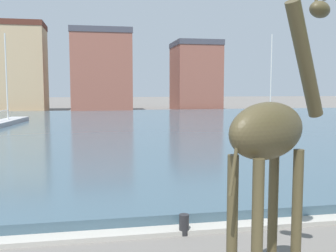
% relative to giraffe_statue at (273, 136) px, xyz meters
% --- Properties ---
extents(harbor_water, '(84.14, 46.74, 0.37)m').
position_rel_giraffe_statue_xyz_m(harbor_water, '(-0.66, 26.61, -2.54)').
color(harbor_water, '#3D5666').
rests_on(harbor_water, ground).
extents(quay_edge_coping, '(84.14, 0.50, 0.12)m').
position_rel_giraffe_statue_xyz_m(quay_edge_coping, '(-0.66, 3.00, -2.66)').
color(quay_edge_coping, '#ADA89E').
rests_on(quay_edge_coping, ground).
extents(giraffe_statue, '(2.76, 2.07, 5.33)m').
position_rel_giraffe_statue_xyz_m(giraffe_statue, '(0.00, 0.00, 0.00)').
color(giraffe_statue, '#4C4228').
rests_on(giraffe_statue, ground).
extents(sailboat_grey, '(2.69, 9.57, 8.25)m').
position_rel_giraffe_statue_xyz_m(sailboat_grey, '(-10.36, 30.60, -2.32)').
color(sailboat_grey, '#939399').
rests_on(sailboat_grey, ground).
extents(sailboat_navy, '(2.71, 6.90, 8.81)m').
position_rel_giraffe_statue_xyz_m(sailboat_navy, '(14.48, 30.63, -2.33)').
color(sailboat_navy, navy).
rests_on(sailboat_navy, ground).
extents(mooring_bollard, '(0.24, 0.24, 0.50)m').
position_rel_giraffe_statue_xyz_m(mooring_bollard, '(-0.85, 2.85, -2.47)').
color(mooring_bollard, '#232326').
rests_on(mooring_bollard, ground).
extents(townhouse_tall_gabled, '(7.34, 6.79, 12.96)m').
position_rel_giraffe_statue_xyz_m(townhouse_tall_gabled, '(-13.40, 54.70, 3.77)').
color(townhouse_tall_gabled, tan).
rests_on(townhouse_tall_gabled, ground).
extents(townhouse_corner_house, '(8.67, 7.51, 11.90)m').
position_rel_giraffe_statue_xyz_m(townhouse_corner_house, '(-1.74, 52.28, 3.24)').
color(townhouse_corner_house, '#8E5142').
rests_on(townhouse_corner_house, ground).
extents(townhouse_wide_warehouse, '(6.97, 8.05, 10.76)m').
position_rel_giraffe_statue_xyz_m(townhouse_wide_warehouse, '(13.06, 54.42, 2.67)').
color(townhouse_wide_warehouse, '#8E5142').
rests_on(townhouse_wide_warehouse, ground).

